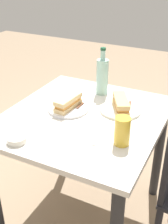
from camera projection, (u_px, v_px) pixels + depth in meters
ground_plane at (84, 213)px, 2.01m from camera, size 8.00×8.00×0.00m
dining_table at (84, 135)px, 1.71m from camera, size 0.93×0.85×0.76m
plate_near at (120, 110)px, 1.68m from camera, size 0.23×0.23×0.01m
baguette_sandwich_near at (121, 104)px, 1.66m from camera, size 0.21×0.16×0.07m
knife_near at (130, 107)px, 1.69m from camera, size 0.18×0.06×0.01m
plate_far at (68, 109)px, 1.70m from camera, size 0.23×0.23×0.01m
baguette_sandwich_far at (68, 102)px, 1.68m from camera, size 0.20×0.09×0.07m
knife_far at (77, 109)px, 1.68m from camera, size 0.18×0.01×0.01m
water_bottle at (102, 76)px, 1.85m from camera, size 0.08×0.08×0.30m
beer_glass at (122, 131)px, 1.37m from camera, size 0.07×0.07×0.14m
olive_bowl at (17, 139)px, 1.41m from camera, size 0.09×0.09×0.03m
paper_napkin at (85, 136)px, 1.46m from camera, size 0.17×0.17×0.00m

